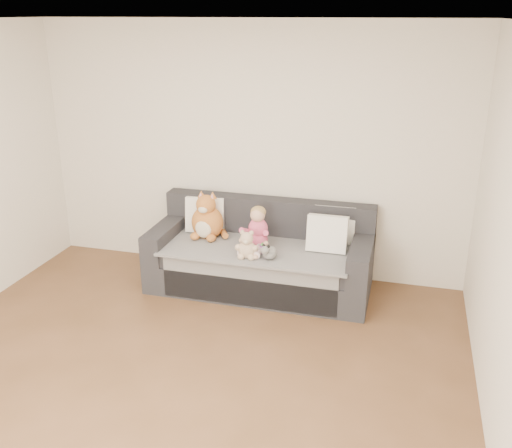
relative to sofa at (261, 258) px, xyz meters
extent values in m
plane|color=brown|center=(-0.24, -2.06, -0.31)|extent=(5.00, 5.00, 0.00)
plane|color=white|center=(-0.24, -2.06, 2.29)|extent=(5.00, 5.00, 0.00)
plane|color=white|center=(-0.24, 0.44, 0.99)|extent=(4.50, 0.00, 4.50)
cube|color=#26262B|center=(0.00, -0.04, -0.16)|extent=(2.20, 0.90, 0.30)
cube|color=#26262B|center=(0.00, -0.07, 0.07)|extent=(1.90, 0.80, 0.15)
cube|color=#26262B|center=(0.00, 0.31, 0.34)|extent=(2.20, 0.20, 0.40)
cube|color=#26262B|center=(-1.00, -0.04, 0.14)|extent=(0.20, 0.90, 0.30)
cube|color=#26262B|center=(1.00, -0.04, 0.14)|extent=(0.20, 0.90, 0.30)
cube|color=gray|center=(0.00, -0.09, 0.15)|extent=(1.85, 0.88, 0.02)
cube|color=gray|center=(0.00, -0.48, -0.08)|extent=(1.70, 0.02, 0.41)
cube|color=white|center=(-0.65, 0.19, 0.35)|extent=(0.43, 0.24, 0.38)
cube|color=white|center=(0.70, 0.25, 0.35)|extent=(0.41, 0.19, 0.39)
cube|color=white|center=(0.66, -0.01, 0.34)|extent=(0.39, 0.18, 0.37)
ellipsoid|color=#CD4868|center=(-0.01, -0.09, 0.24)|extent=(0.20, 0.16, 0.16)
ellipsoid|color=#CD4868|center=(-0.01, -0.08, 0.36)|extent=(0.19, 0.16, 0.21)
ellipsoid|color=#DBAA8C|center=(-0.01, -0.10, 0.50)|extent=(0.14, 0.14, 0.14)
ellipsoid|color=tan|center=(-0.01, -0.08, 0.52)|extent=(0.15, 0.15, 0.12)
cylinder|color=#CD4868|center=(-0.11, -0.15, 0.34)|extent=(0.12, 0.20, 0.13)
cylinder|color=#CD4868|center=(0.09, -0.16, 0.34)|extent=(0.10, 0.20, 0.13)
ellipsoid|color=#DBAA8C|center=(-0.14, -0.22, 0.27)|extent=(0.05, 0.05, 0.05)
ellipsoid|color=#DBAA8C|center=(0.11, -0.23, 0.27)|extent=(0.05, 0.05, 0.05)
cylinder|color=#E5B2C6|center=(-0.07, -0.26, 0.20)|extent=(0.12, 0.26, 0.09)
cylinder|color=#E5B2C6|center=(0.04, -0.27, 0.20)|extent=(0.10, 0.26, 0.09)
ellipsoid|color=#DBAA8C|center=(-0.09, -0.39, 0.19)|extent=(0.06, 0.08, 0.04)
ellipsoid|color=#DBAA8C|center=(0.05, -0.39, 0.19)|extent=(0.06, 0.08, 0.04)
ellipsoid|color=#C1682A|center=(-0.58, 0.05, 0.31)|extent=(0.33, 0.28, 0.35)
ellipsoid|color=beige|center=(-0.58, -0.07, 0.29)|extent=(0.17, 0.08, 0.19)
ellipsoid|color=#C1682A|center=(-0.58, 0.02, 0.52)|extent=(0.20, 0.20, 0.20)
ellipsoid|color=beige|center=(-0.58, -0.07, 0.49)|extent=(0.10, 0.06, 0.07)
cone|color=#C1682A|center=(-0.64, 0.06, 0.61)|extent=(0.08, 0.08, 0.07)
cone|color=pink|center=(-0.64, 0.04, 0.61)|extent=(0.05, 0.05, 0.04)
cone|color=#C1682A|center=(-0.52, 0.05, 0.61)|extent=(0.08, 0.08, 0.07)
cone|color=pink|center=(-0.52, 0.04, 0.61)|extent=(0.05, 0.05, 0.04)
ellipsoid|color=#C1682A|center=(-0.67, -0.08, 0.20)|extent=(0.10, 0.12, 0.08)
ellipsoid|color=#C1682A|center=(-0.50, -0.09, 0.20)|extent=(0.10, 0.12, 0.08)
cylinder|color=#C1682A|center=(-0.42, 0.08, 0.20)|extent=(0.16, 0.23, 0.08)
ellipsoid|color=#C9B08B|center=(-0.04, -0.37, 0.24)|extent=(0.17, 0.15, 0.17)
ellipsoid|color=#C9B08B|center=(-0.04, -0.38, 0.36)|extent=(0.12, 0.12, 0.12)
ellipsoid|color=#C9B08B|center=(-0.08, -0.37, 0.41)|extent=(0.05, 0.05, 0.05)
ellipsoid|color=#C9B08B|center=(0.00, -0.36, 0.41)|extent=(0.05, 0.05, 0.05)
ellipsoid|color=beige|center=(-0.03, -0.42, 0.35)|extent=(0.05, 0.05, 0.05)
ellipsoid|color=#C9B08B|center=(-0.12, -0.40, 0.27)|extent=(0.06, 0.06, 0.06)
ellipsoid|color=#C9B08B|center=(0.04, -0.38, 0.27)|extent=(0.06, 0.06, 0.06)
ellipsoid|color=#C9B08B|center=(-0.08, -0.42, 0.19)|extent=(0.07, 0.07, 0.07)
ellipsoid|color=#C9B08B|center=(0.01, -0.41, 0.19)|extent=(0.07, 0.07, 0.07)
ellipsoid|color=white|center=(0.17, -0.34, 0.22)|extent=(0.14, 0.17, 0.12)
ellipsoid|color=white|center=(0.15, -0.41, 0.28)|extent=(0.08, 0.08, 0.08)
ellipsoid|color=black|center=(0.13, -0.39, 0.31)|extent=(0.03, 0.03, 0.03)
ellipsoid|color=black|center=(0.18, -0.41, 0.31)|extent=(0.03, 0.03, 0.03)
cylinder|color=purple|center=(0.07, -0.22, 0.21)|extent=(0.07, 0.07, 0.08)
cone|color=green|center=(0.07, -0.22, 0.26)|extent=(0.07, 0.07, 0.03)
cylinder|color=green|center=(0.03, -0.21, 0.21)|extent=(0.02, 0.02, 0.06)
cylinder|color=green|center=(0.11, -0.23, 0.21)|extent=(0.02, 0.02, 0.06)
camera|label=1|loc=(1.35, -5.10, 2.35)|focal=40.00mm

